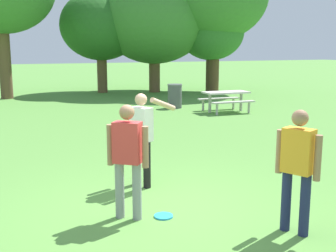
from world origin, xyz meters
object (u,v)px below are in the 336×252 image
Objects in this scene: tree_far_right at (101,26)px; tree_slender_mid at (154,17)px; frisbee at (164,216)px; tree_back_left at (211,33)px; person_catcher at (298,164)px; picnic_table_near at (226,97)px; trash_can_beside_table at (175,96)px; person_thrower at (142,132)px; person_bystander at (128,154)px.

tree_far_right is 2.86m from tree_slender_mid.
tree_back_left is (9.19, 15.10, 3.17)m from frisbee.
person_catcher is 6.02× the size of frisbee.
tree_far_right is (-2.40, 8.78, 2.95)m from picnic_table_near.
trash_can_beside_table is at bearing 73.13° from person_catcher.
trash_can_beside_table is (4.60, 8.71, -0.48)m from person_thrower.
person_bystander is 0.35× the size of tree_back_left.
trash_can_beside_table reaches higher than frisbee.
tree_slender_mid reaches higher than tree_far_right.
tree_slender_mid is (0.26, 7.86, 3.42)m from picnic_table_near.
tree_far_right is at bearing 76.16° from person_bystander.
tree_far_right is 5.87m from tree_back_left.
person_catcher is 1.00× the size of person_bystander.
trash_can_beside_table is (-1.32, 1.73, -0.08)m from picnic_table_near.
tree_slender_mid is (6.39, 16.28, 3.97)m from frisbee.
tree_back_left reaches higher than picnic_table_near.
trash_can_beside_table is at bearing -104.46° from tree_slender_mid.
person_thrower is 1.00× the size of person_catcher.
tree_slender_mid is (2.66, -0.91, 0.47)m from tree_far_right.
tree_far_right is at bearing 77.79° from frisbee.
tree_slender_mid is at bearing 68.58° from frisbee.
tree_far_right is at bearing 161.05° from tree_slender_mid.
person_catcher reaches higher than frisbee.
person_thrower is 16.35m from tree_slender_mid.
tree_back_left reaches higher than person_catcher.
tree_slender_mid is at bearing 73.97° from person_catcher.
tree_far_right is (4.20, 17.04, 2.57)m from person_bystander.
person_bystander is 1.71× the size of trash_can_beside_table.
tree_slender_mid is (5.01, 17.45, 3.04)m from person_catcher.
frisbee is at bearing -115.33° from trash_can_beside_table.
person_thrower is at bearing -112.60° from tree_slender_mid.
tree_slender_mid is (1.58, 6.13, 3.50)m from trash_can_beside_table.
trash_can_beside_table is 7.74m from tree_far_right.
trash_can_beside_table is at bearing 127.29° from picnic_table_near.
picnic_table_near is (6.13, 8.42, 0.55)m from frisbee.
person_catcher is 18.70m from tree_far_right.
picnic_table_near is 0.27× the size of tree_slender_mid.
tree_far_right reaches higher than picnic_table_near.
tree_far_right is at bearing 77.43° from person_thrower.
picnic_table_near is (6.60, 8.26, -0.38)m from person_bystander.
tree_slender_mid reaches higher than frisbee.
person_catcher is 18.19m from tree_back_left.
tree_slender_mid is (6.86, 16.12, 3.04)m from person_bystander.
person_catcher reaches higher than picnic_table_near.
picnic_table_near is (4.75, 9.59, -0.38)m from person_catcher.
person_catcher and person_bystander have the same top height.
person_bystander is 17.93m from tree_back_left.
picnic_table_near is (5.92, 6.97, -0.40)m from person_thrower.
person_thrower is 1.71× the size of trash_can_beside_table.
trash_can_beside_table is 0.18× the size of tree_far_right.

